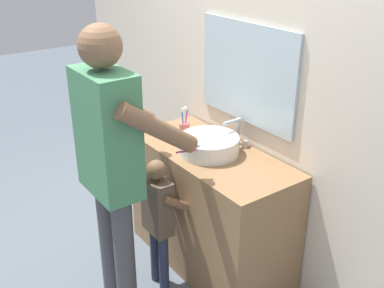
% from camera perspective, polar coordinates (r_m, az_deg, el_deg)
% --- Properties ---
extents(ground_plane, '(14.00, 14.00, 0.00)m').
position_cam_1_polar(ground_plane, '(3.29, -2.21, -15.86)').
color(ground_plane, slate).
extents(back_wall, '(4.40, 0.10, 2.70)m').
position_cam_1_polar(back_wall, '(2.99, 7.43, 9.17)').
color(back_wall, beige).
rests_on(back_wall, ground).
extents(vanity_cabinet, '(1.20, 0.54, 0.85)m').
position_cam_1_polar(vanity_cabinet, '(3.18, 2.22, -7.94)').
color(vanity_cabinet, olive).
rests_on(vanity_cabinet, ground).
extents(sink_basin, '(0.38, 0.38, 0.11)m').
position_cam_1_polar(sink_basin, '(2.93, 2.06, -0.08)').
color(sink_basin, silver).
rests_on(sink_basin, vanity_cabinet).
extents(faucet, '(0.18, 0.14, 0.18)m').
position_cam_1_polar(faucet, '(3.06, 5.48, 1.39)').
color(faucet, '#B7BABF').
rests_on(faucet, vanity_cabinet).
extents(toothbrush_cup, '(0.07, 0.07, 0.21)m').
position_cam_1_polar(toothbrush_cup, '(3.18, -0.93, 1.89)').
color(toothbrush_cup, '#D86666').
rests_on(toothbrush_cup, vanity_cabinet).
extents(child_toddler, '(0.28, 0.28, 0.91)m').
position_cam_1_polar(child_toddler, '(2.92, -4.05, -8.44)').
color(child_toddler, '#2D334C').
rests_on(child_toddler, ground).
extents(adult_parent, '(0.54, 0.56, 1.73)m').
position_cam_1_polar(adult_parent, '(2.59, -9.81, -0.86)').
color(adult_parent, '#47474C').
rests_on(adult_parent, ground).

